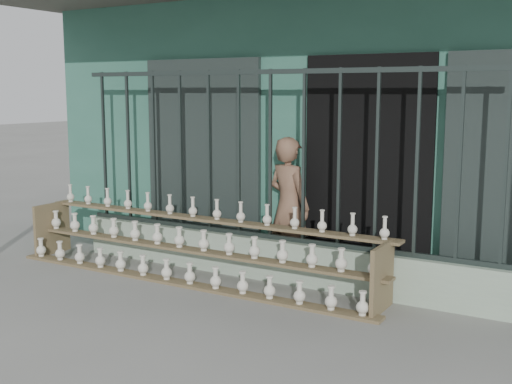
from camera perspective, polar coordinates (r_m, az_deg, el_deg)
The scene contains 6 objects.
ground at distance 5.99m, azimuth -4.91°, elevation -10.80°, with size 60.00×60.00×0.00m, color slate.
workshop_building at distance 9.42m, azimuth 10.04°, elevation 6.39°, with size 7.40×6.60×3.21m.
parapet_wall at distance 6.97m, azimuth 1.25°, elevation -5.97°, with size 5.00×0.20×0.45m, color #92A890.
security_fence at distance 6.77m, azimuth 1.28°, elevation 3.26°, with size 5.00×0.04×1.80m.
shelf_rack at distance 6.99m, azimuth -5.82°, elevation -4.80°, with size 4.50×0.68×0.85m.
elderly_woman at distance 7.07m, azimuth 2.94°, elevation -1.27°, with size 0.56×0.37×1.53m, color brown.
Camera 1 is at (3.26, -4.60, 2.02)m, focal length 45.00 mm.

